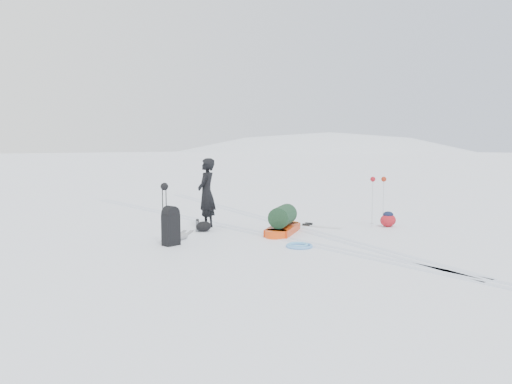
{
  "coord_description": "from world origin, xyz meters",
  "views": [
    {
      "loc": [
        -6.66,
        -8.73,
        2.05
      ],
      "look_at": [
        -0.11,
        0.28,
        0.95
      ],
      "focal_mm": 35.0,
      "sensor_mm": 36.0,
      "label": 1
    }
  ],
  "objects_px": {
    "expedition_rucksack": "(172,227)",
    "ski_poles_black": "(164,194)",
    "skier": "(207,193)",
    "pulk_sled": "(283,223)"
  },
  "relations": [
    {
      "from": "expedition_rucksack",
      "to": "ski_poles_black",
      "type": "xyz_separation_m",
      "value": [
        -0.1,
        0.11,
        0.66
      ]
    },
    {
      "from": "skier",
      "to": "pulk_sled",
      "type": "relative_size",
      "value": 1.06
    },
    {
      "from": "skier",
      "to": "pulk_sled",
      "type": "xyz_separation_m",
      "value": [
        1.08,
        -1.58,
        -0.6
      ]
    },
    {
      "from": "pulk_sled",
      "to": "ski_poles_black",
      "type": "xyz_separation_m",
      "value": [
        -2.74,
        0.4,
        0.79
      ]
    },
    {
      "from": "pulk_sled",
      "to": "ski_poles_black",
      "type": "bearing_deg",
      "value": 135.47
    },
    {
      "from": "ski_poles_black",
      "to": "expedition_rucksack",
      "type": "bearing_deg",
      "value": -49.9
    },
    {
      "from": "skier",
      "to": "expedition_rucksack",
      "type": "xyz_separation_m",
      "value": [
        -1.56,
        -1.28,
        -0.47
      ]
    },
    {
      "from": "skier",
      "to": "ski_poles_black",
      "type": "relative_size",
      "value": 1.34
    },
    {
      "from": "skier",
      "to": "expedition_rucksack",
      "type": "height_order",
      "value": "skier"
    },
    {
      "from": "pulk_sled",
      "to": "ski_poles_black",
      "type": "height_order",
      "value": "ski_poles_black"
    }
  ]
}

